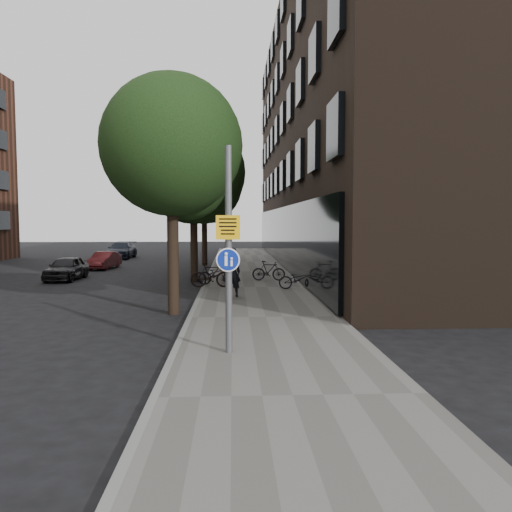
{
  "coord_description": "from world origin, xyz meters",
  "views": [
    {
      "loc": [
        -0.72,
        -11.25,
        2.96
      ],
      "look_at": [
        -0.09,
        2.32,
        2.0
      ],
      "focal_mm": 35.0,
      "sensor_mm": 36.0,
      "label": 1
    }
  ],
  "objects": [
    {
      "name": "sidewalk",
      "position": [
        0.25,
        10.0,
        0.06
      ],
      "size": [
        4.5,
        60.0,
        0.12
      ],
      "primitive_type": "cube",
      "color": "#625F5A",
      "rests_on": "ground"
    },
    {
      "name": "ground",
      "position": [
        0.0,
        0.0,
        0.0
      ],
      "size": [
        120.0,
        120.0,
        0.0
      ],
      "primitive_type": "plane",
      "color": "black",
      "rests_on": "ground"
    },
    {
      "name": "parked_bike_facade_far",
      "position": [
        0.98,
        12.26,
        0.59
      ],
      "size": [
        1.6,
        0.61,
        0.94
      ],
      "primitive_type": "imported",
      "rotation": [
        0.0,
        0.0,
        1.46
      ],
      "color": "black",
      "rests_on": "sidewalk"
    },
    {
      "name": "parked_car_mid",
      "position": [
        -8.65,
        19.79,
        0.53
      ],
      "size": [
        1.48,
        3.32,
        1.06
      ],
      "primitive_type": "imported",
      "rotation": [
        0.0,
        0.0,
        -0.11
      ],
      "color": "#5A191C",
      "rests_on": "ground"
    },
    {
      "name": "parked_bike_curb_far",
      "position": [
        -1.64,
        9.94,
        0.65
      ],
      "size": [
        1.77,
        0.54,
        1.06
      ],
      "primitive_type": "imported",
      "rotation": [
        0.0,
        0.0,
        1.6
      ],
      "color": "black",
      "rests_on": "sidewalk"
    },
    {
      "name": "signpost",
      "position": [
        -0.81,
        -0.62,
        2.35
      ],
      "size": [
        0.51,
        0.15,
        4.42
      ],
      "rotation": [
        0.0,
        0.0,
        -0.14
      ],
      "color": "#595B5E",
      "rests_on": "sidewalk"
    },
    {
      "name": "pedestrian",
      "position": [
        -0.76,
        7.27,
        1.04
      ],
      "size": [
        0.75,
        0.57,
        1.85
      ],
      "primitive_type": "imported",
      "rotation": [
        0.0,
        0.0,
        3.35
      ],
      "color": "black",
      "rests_on": "sidewalk"
    },
    {
      "name": "street_tree_near",
      "position": [
        -2.53,
        4.64,
        5.11
      ],
      "size": [
        4.4,
        4.4,
        7.5
      ],
      "color": "black",
      "rests_on": "ground"
    },
    {
      "name": "parked_car_far",
      "position": [
        -9.53,
        28.45,
        0.65
      ],
      "size": [
        1.89,
        4.5,
        1.3
      ],
      "primitive_type": "imported",
      "rotation": [
        0.0,
        0.0,
        -0.02
      ],
      "color": "black",
      "rests_on": "ground"
    },
    {
      "name": "building_right_dark_brick",
      "position": [
        8.5,
        22.0,
        9.0
      ],
      "size": [
        12.0,
        40.0,
        18.0
      ],
      "primitive_type": "cube",
      "color": "black",
      "rests_on": "ground"
    },
    {
      "name": "street_tree_mid",
      "position": [
        -2.53,
        13.14,
        5.11
      ],
      "size": [
        5.0,
        5.0,
        7.8
      ],
      "color": "black",
      "rests_on": "ground"
    },
    {
      "name": "street_tree_far",
      "position": [
        -2.53,
        22.14,
        5.11
      ],
      "size": [
        5.0,
        5.0,
        7.8
      ],
      "color": "black",
      "rests_on": "ground"
    },
    {
      "name": "parked_car_near",
      "position": [
        -9.05,
        14.03,
        0.6
      ],
      "size": [
        1.52,
        3.55,
        1.2
      ],
      "primitive_type": "imported",
      "rotation": [
        0.0,
        0.0,
        -0.03
      ],
      "color": "black",
      "rests_on": "ground"
    },
    {
      "name": "curb_edge",
      "position": [
        -2.0,
        10.0,
        0.07
      ],
      "size": [
        0.15,
        60.0,
        0.13
      ],
      "primitive_type": "cube",
      "color": "slate",
      "rests_on": "ground"
    },
    {
      "name": "parked_bike_facade_near",
      "position": [
        2.0,
        9.21,
        0.55
      ],
      "size": [
        1.67,
        0.73,
        0.85
      ],
      "primitive_type": "imported",
      "rotation": [
        0.0,
        0.0,
        1.47
      ],
      "color": "black",
      "rests_on": "sidewalk"
    },
    {
      "name": "parked_bike_curb_near",
      "position": [
        -1.43,
        11.05,
        0.57
      ],
      "size": [
        1.83,
        1.1,
        0.91
      ],
      "primitive_type": "imported",
      "rotation": [
        0.0,
        0.0,
        1.88
      ],
      "color": "black",
      "rests_on": "sidewalk"
    }
  ]
}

